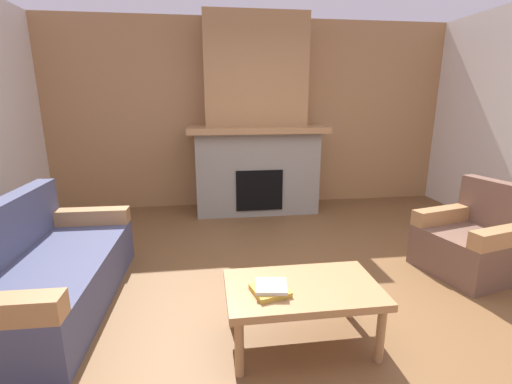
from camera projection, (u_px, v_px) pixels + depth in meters
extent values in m
plane|color=brown|center=(300.00, 305.00, 2.90)|extent=(9.00, 9.00, 0.00)
cube|color=#A87A4C|center=(252.00, 115.00, 5.42)|extent=(6.00, 0.12, 2.70)
cube|color=gray|center=(256.00, 171.00, 5.23)|extent=(1.70, 0.70, 1.15)
cube|color=black|center=(259.00, 190.00, 4.96)|extent=(0.64, 0.08, 0.56)
cube|color=#A87A4C|center=(256.00, 129.00, 5.02)|extent=(1.90, 0.82, 0.08)
cube|color=#A87A4C|center=(255.00, 71.00, 4.97)|extent=(1.40, 0.50, 1.47)
cube|color=#474C6B|center=(54.00, 283.00, 2.85)|extent=(0.88, 1.82, 0.40)
cube|color=#A87A4C|center=(85.00, 217.00, 3.56)|extent=(0.84, 0.18, 0.15)
cube|color=brown|center=(469.00, 252.00, 3.41)|extent=(0.92, 0.92, 0.40)
cube|color=brown|center=(500.00, 205.00, 3.41)|extent=(0.31, 0.77, 0.45)
cube|color=#A87A4C|center=(446.00, 215.00, 3.62)|extent=(0.77, 0.31, 0.15)
cube|color=#A87A4C|center=(507.00, 236.00, 3.06)|extent=(0.77, 0.31, 0.15)
cube|color=#A87A4C|center=(303.00, 289.00, 2.36)|extent=(1.00, 0.60, 0.05)
cylinder|color=#A87A4C|center=(239.00, 348.00, 2.12)|extent=(0.06, 0.06, 0.38)
cylinder|color=#A87A4C|center=(380.00, 335.00, 2.24)|extent=(0.06, 0.06, 0.38)
cylinder|color=#A87A4C|center=(233.00, 303.00, 2.58)|extent=(0.06, 0.06, 0.38)
cylinder|color=#A87A4C|center=(350.00, 294.00, 2.70)|extent=(0.06, 0.06, 0.38)
cube|color=gold|center=(270.00, 290.00, 2.26)|extent=(0.26, 0.25, 0.03)
cube|color=beige|center=(271.00, 286.00, 2.26)|extent=(0.22, 0.22, 0.02)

